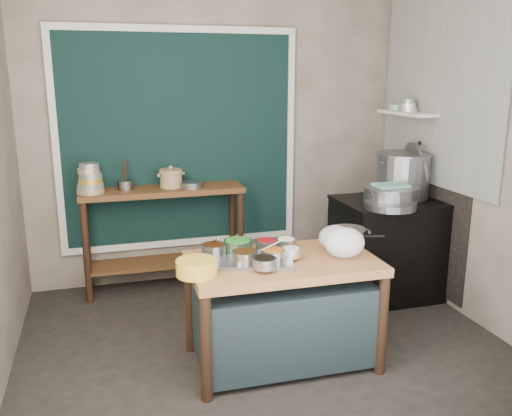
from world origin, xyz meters
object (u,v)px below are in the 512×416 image
object	(u,v)px
yellow_basin	(197,267)
saucepan	(348,238)
prep_table	(282,311)
utensil_cup	(125,185)
steamer	(390,195)
condiment_tray	(252,259)
back_counter	(164,239)
stock_pot	(402,175)
ceramic_crock	(171,179)
stove_block	(389,249)

from	to	relation	value
yellow_basin	saucepan	distance (m)	1.16
prep_table	yellow_basin	world-z (taller)	yellow_basin
utensil_cup	saucepan	bearing A→B (deg)	-45.50
saucepan	steamer	xyz separation A→B (m)	(0.66, 0.58, 0.14)
condiment_tray	saucepan	bearing A→B (deg)	7.48
back_counter	saucepan	distance (m)	1.88
condiment_tray	stock_pot	distance (m)	1.90
ceramic_crock	stock_pot	bearing A→B (deg)	-18.75
back_counter	utensil_cup	size ratio (longest dim) A/B	10.35
back_counter	steamer	bearing A→B (deg)	-25.98
saucepan	utensil_cup	size ratio (longest dim) A/B	1.80
saucepan	utensil_cup	distance (m)	2.08
condiment_tray	utensil_cup	distance (m)	1.74
stove_block	stock_pot	xyz separation A→B (m)	(0.14, 0.08, 0.65)
stove_block	ceramic_crock	xyz separation A→B (m)	(-1.82, 0.74, 0.60)
back_counter	ceramic_crock	bearing A→B (deg)	8.18
prep_table	saucepan	xyz separation A→B (m)	(0.53, 0.12, 0.44)
prep_table	saucepan	bearing A→B (deg)	14.01
back_counter	steamer	xyz separation A→B (m)	(1.79, -0.87, 0.48)
stock_pot	back_counter	bearing A→B (deg)	162.28
saucepan	steamer	bearing A→B (deg)	60.45
steamer	stock_pot	bearing A→B (deg)	42.93
prep_table	condiment_tray	bearing A→B (deg)	173.77
stock_pot	condiment_tray	bearing A→B (deg)	-151.21
back_counter	utensil_cup	world-z (taller)	utensil_cup
ceramic_crock	prep_table	bearing A→B (deg)	-72.03
condiment_tray	stock_pot	xyz separation A→B (m)	(1.64, 0.90, 0.31)
stove_block	saucepan	bearing A→B (deg)	-136.62
yellow_basin	utensil_cup	world-z (taller)	utensil_cup
stove_block	steamer	bearing A→B (deg)	-125.96
ceramic_crock	yellow_basin	bearing A→B (deg)	-92.82
utensil_cup	ceramic_crock	bearing A→B (deg)	-0.90
utensil_cup	steamer	distance (m)	2.29
stove_block	ceramic_crock	bearing A→B (deg)	157.78
yellow_basin	utensil_cup	bearing A→B (deg)	100.47
prep_table	utensil_cup	xyz separation A→B (m)	(-0.92, 1.60, 0.62)
steamer	utensil_cup	bearing A→B (deg)	157.09
stove_block	condiment_tray	xyz separation A→B (m)	(-1.51, -0.82, 0.34)
saucepan	prep_table	bearing A→B (deg)	-147.73
ceramic_crock	stock_pot	xyz separation A→B (m)	(1.95, -0.66, 0.05)
yellow_basin	steamer	size ratio (longest dim) A/B	0.54
steamer	saucepan	bearing A→B (deg)	-138.76
prep_table	stove_block	distance (m)	1.55
condiment_tray	saucepan	world-z (taller)	saucepan
steamer	yellow_basin	bearing A→B (deg)	-155.28
condiment_tray	utensil_cup	xyz separation A→B (m)	(-0.71, 1.57, 0.23)
stove_block	utensil_cup	bearing A→B (deg)	161.36
utensil_cup	steamer	xyz separation A→B (m)	(2.11, -0.89, -0.04)
stove_block	steamer	world-z (taller)	steamer
ceramic_crock	stock_pot	world-z (taller)	stock_pot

